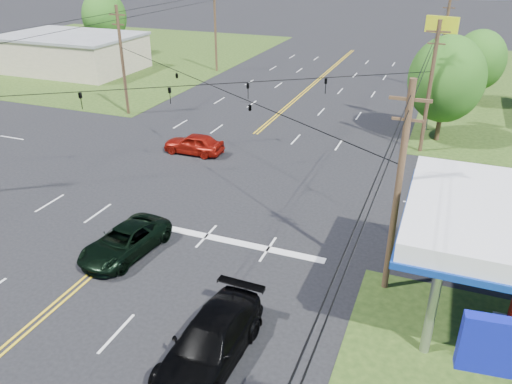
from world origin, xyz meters
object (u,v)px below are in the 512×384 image
at_px(retail_nw, 71,54).
at_px(pole_right_far, 444,41).
at_px(tree_right_b, 479,60).
at_px(pole_nw, 122,60).
at_px(pole_left_far, 215,28).
at_px(tree_right_a, 446,79).
at_px(pole_se, 398,190).
at_px(pole_ne, 430,87).
at_px(tree_far_l, 104,16).
at_px(pickup_dkgreen, 125,241).
at_px(suv_black, 210,342).

xyz_separation_m(retail_nw, pole_right_far, (43.00, 6.00, 3.17)).
bearing_deg(tree_right_b, pole_nw, -153.05).
xyz_separation_m(pole_left_far, tree_right_b, (29.50, -4.00, -0.95)).
bearing_deg(pole_nw, pole_left_far, 90.00).
bearing_deg(tree_right_a, pole_se, -92.73).
bearing_deg(pole_ne, pole_se, -90.00).
bearing_deg(tree_far_l, pickup_dkgreen, -52.89).
bearing_deg(tree_right_a, tree_far_l, 156.50).
distance_m(retail_nw, pole_right_far, 43.53).
relative_size(pole_left_far, tree_right_b, 1.41).
bearing_deg(pole_ne, tree_far_l, 152.93).
bearing_deg(retail_nw, tree_right_b, 2.46).
xyz_separation_m(pole_nw, pole_right_far, (26.00, 19.00, 0.25)).
bearing_deg(pickup_dkgreen, tree_right_b, 72.03).
bearing_deg(pole_right_far, tree_right_b, -48.81).
relative_size(retail_nw, pole_left_far, 1.60).
xyz_separation_m(pole_right_far, tree_far_l, (-45.00, 4.00, 0.03)).
distance_m(retail_nw, pole_nw, 21.60).
bearing_deg(retail_nw, pole_left_far, 19.44).
distance_m(pole_left_far, tree_far_l, 19.42).
bearing_deg(retail_nw, pole_se, -35.79).
bearing_deg(pole_right_far, pole_ne, -90.00).
relative_size(pole_se, tree_right_b, 1.34).
bearing_deg(pole_se, suv_black, -128.00).
distance_m(pole_nw, pickup_dkgreen, 24.45).
bearing_deg(tree_right_b, pole_right_far, 131.19).
bearing_deg(pickup_dkgreen, pole_right_far, 78.83).
relative_size(pole_nw, pickup_dkgreen, 1.85).
xyz_separation_m(pole_ne, pickup_dkgreen, (-12.50, -19.95, -4.20)).
bearing_deg(pole_left_far, tree_far_l, 168.11).
relative_size(pole_nw, pole_left_far, 0.95).
height_order(pole_ne, pickup_dkgreen, pole_ne).
height_order(pole_se, tree_far_l, pole_se).
bearing_deg(tree_right_b, tree_far_l, 170.63).
xyz_separation_m(pole_nw, pole_left_far, (0.00, 19.00, 0.25)).
xyz_separation_m(tree_right_b, suv_black, (-8.88, -39.88, -3.36)).
bearing_deg(tree_right_b, pole_left_far, 172.28).
height_order(retail_nw, pole_right_far, pole_right_far).
height_order(pole_right_far, tree_far_l, pole_right_far).
bearing_deg(pole_nw, tree_right_b, 26.95).
xyz_separation_m(retail_nw, pole_ne, (43.00, -13.00, 2.92)).
distance_m(pole_ne, tree_right_a, 3.16).
xyz_separation_m(tree_far_l, pickup_dkgreen, (32.50, -42.95, -4.48)).
bearing_deg(pole_se, pole_left_far, 125.10).
bearing_deg(pickup_dkgreen, tree_far_l, 133.74).
xyz_separation_m(retail_nw, pole_left_far, (17.00, 6.00, 3.17)).
height_order(pole_left_far, suv_black, pole_left_far).
bearing_deg(pole_nw, pickup_dkgreen, -55.92).
bearing_deg(pole_se, tree_right_a, 87.27).
xyz_separation_m(pickup_dkgreen, suv_black, (7.12, -4.93, 0.14)).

